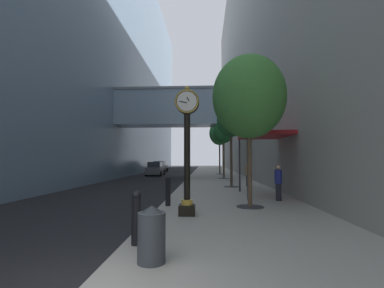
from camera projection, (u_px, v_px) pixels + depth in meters
name	position (u px, v px, depth m)	size (l,w,h in m)	color
ground_plane	(189.00, 178.00, 30.47)	(110.00, 110.00, 0.00)	black
sidewalk_right	(216.00, 175.00, 33.31)	(6.22, 80.00, 0.14)	#9E998E
building_block_left	(98.00, 46.00, 34.95)	(22.94, 80.00, 33.25)	#758EA8
building_block_right	(277.00, 36.00, 33.88)	(9.00, 80.00, 34.64)	gray
street_clock	(187.00, 143.00, 9.47)	(0.84, 0.55, 4.48)	black
bollard_nearest	(136.00, 216.00, 6.13)	(0.22, 0.22, 1.21)	black
bollard_third	(168.00, 190.00, 11.26)	(0.22, 0.22, 1.21)	black
street_tree_near	(249.00, 97.00, 11.18)	(2.98, 2.98, 6.19)	#333335
street_tree_mid_near	(231.00, 121.00, 19.19)	(1.98, 1.98, 5.76)	#333335
street_tree_mid_far	(224.00, 132.00, 27.20)	(1.96, 1.96, 5.76)	#333335
street_tree_far	(220.00, 133.00, 35.24)	(2.65, 2.65, 6.77)	#333335
trash_bin	(152.00, 233.00, 5.08)	(0.53, 0.53, 1.05)	#383D42
pedestrian_walking	(248.00, 174.00, 19.31)	(0.36, 0.36, 1.65)	#23232D
pedestrian_by_clock	(278.00, 182.00, 12.61)	(0.39, 0.39, 1.66)	#23232D
storefront_awning	(263.00, 136.00, 14.66)	(2.40, 3.60, 3.30)	maroon
car_black_near	(160.00, 167.00, 42.67)	(2.01, 4.58, 1.75)	black
car_grey_mid	(155.00, 169.00, 34.00)	(1.97, 4.34, 1.72)	slate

